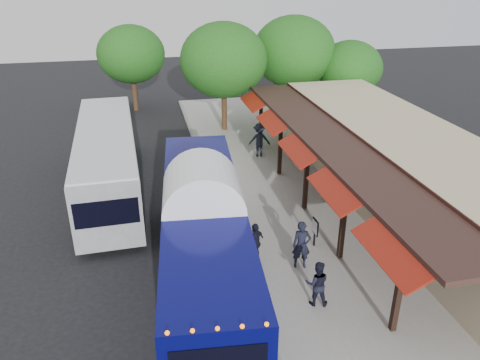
{
  "coord_description": "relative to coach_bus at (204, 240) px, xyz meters",
  "views": [
    {
      "loc": [
        -3.11,
        -13.79,
        10.36
      ],
      "look_at": [
        0.83,
        4.28,
        1.8
      ],
      "focal_mm": 35.0,
      "sensor_mm": 36.0,
      "label": 1
    }
  ],
  "objects": [
    {
      "name": "ped_d",
      "position": [
        4.85,
        11.47,
        -0.93
      ],
      "size": [
        1.37,
        0.92,
        1.97
      ],
      "primitive_type": "imported",
      "rotation": [
        0.0,
        0.0,
        2.99
      ],
      "color": "black",
      "rests_on": "sidewalk"
    },
    {
      "name": "curb",
      "position": [
        1.5,
        4.64,
        -1.99
      ],
      "size": [
        0.2,
        40.0,
        0.16
      ],
      "primitive_type": "cube",
      "color": "gray",
      "rests_on": "ground"
    },
    {
      "name": "ground",
      "position": [
        1.45,
        0.64,
        -2.06
      ],
      "size": [
        90.0,
        90.0,
        0.0
      ],
      "primitive_type": "plane",
      "color": "black",
      "rests_on": "ground"
    },
    {
      "name": "tree_far",
      "position": [
        -2.03,
        23.15,
        2.21
      ],
      "size": [
        5.01,
        5.01,
        6.41
      ],
      "color": "#382314",
      "rests_on": "ground"
    },
    {
      "name": "sidewalk",
      "position": [
        6.45,
        4.64,
        -1.99
      ],
      "size": [
        10.0,
        40.0,
        0.15
      ],
      "primitive_type": "cube",
      "color": "#9E9B93",
      "rests_on": "ground"
    },
    {
      "name": "ped_a",
      "position": [
        3.6,
        0.46,
        -0.99
      ],
      "size": [
        0.75,
        0.57,
        1.85
      ],
      "primitive_type": "imported",
      "rotation": [
        0.0,
        0.0,
        -0.21
      ],
      "color": "black",
      "rests_on": "sidewalk"
    },
    {
      "name": "tree_mid",
      "position": [
        8.96,
        18.21,
        2.81
      ],
      "size": [
        5.71,
        5.71,
        7.31
      ],
      "color": "#382314",
      "rests_on": "ground"
    },
    {
      "name": "coach_bus",
      "position": [
        0.0,
        0.0,
        0.0
      ],
      "size": [
        3.62,
        12.17,
        3.84
      ],
      "rotation": [
        0.0,
        0.0,
        -0.09
      ],
      "color": "#070852",
      "rests_on": "ground"
    },
    {
      "name": "city_bus",
      "position": [
        -3.47,
        8.74,
        -0.26
      ],
      "size": [
        3.06,
        12.22,
        3.26
      ],
      "rotation": [
        0.0,
        0.0,
        0.04
      ],
      "color": "gray",
      "rests_on": "ground"
    },
    {
      "name": "station_shelter",
      "position": [
        9.83,
        4.64,
        -0.22
      ],
      "size": [
        8.15,
        20.0,
        3.6
      ],
      "color": "tan",
      "rests_on": "ground"
    },
    {
      "name": "tree_right",
      "position": [
        12.67,
        16.99,
        1.74
      ],
      "size": [
        4.46,
        4.46,
        5.71
      ],
      "color": "#382314",
      "rests_on": "ground"
    },
    {
      "name": "ped_c",
      "position": [
        2.05,
        1.15,
        -1.1
      ],
      "size": [
        0.96,
        0.93,
        1.62
      ],
      "primitive_type": "imported",
      "rotation": [
        0.0,
        0.0,
        3.89
      ],
      "color": "black",
      "rests_on": "sidewalk"
    },
    {
      "name": "ped_b",
      "position": [
        3.41,
        -1.64,
        -1.11
      ],
      "size": [
        0.92,
        0.8,
        1.61
      ],
      "primitive_type": "imported",
      "rotation": [
        0.0,
        0.0,
        2.86
      ],
      "color": "black",
      "rests_on": "sidewalk"
    },
    {
      "name": "sign_board",
      "position": [
        4.59,
        1.69,
        -1.12
      ],
      "size": [
        0.08,
        0.54,
        1.18
      ],
      "rotation": [
        0.0,
        0.0,
        0.03
      ],
      "color": "black",
      "rests_on": "sidewalk"
    },
    {
      "name": "tree_left",
      "position": [
        3.77,
        16.68,
        2.72
      ],
      "size": [
        5.6,
        5.6,
        7.17
      ],
      "color": "#382314",
      "rests_on": "ground"
    }
  ]
}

